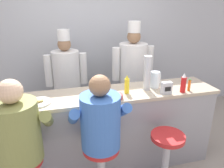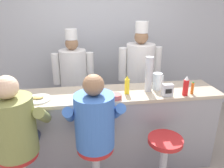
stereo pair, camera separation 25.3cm
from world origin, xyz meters
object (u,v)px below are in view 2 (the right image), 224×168
mustard_bottle_yellow (127,85)px  napkin_dispenser_chrome (167,90)px  cup_stack_steel (149,74)px  cook_in_whites_far (140,73)px  breakfast_plate (38,99)px  hot_sauce_bottle_orange (192,88)px  diner_seated_olive (15,130)px  ketchup_bottle_red (186,86)px  empty_stool_round (164,156)px  cook_in_whites_near (74,77)px  cereal_bowl (116,96)px  water_pitcher_clear (157,81)px  diner_seated_blue (95,125)px

mustard_bottle_yellow → napkin_dispenser_chrome: 0.46m
mustard_bottle_yellow → cup_stack_steel: size_ratio=0.53×
cook_in_whites_far → breakfast_plate: bearing=-145.5°
hot_sauce_bottle_orange → diner_seated_olive: diner_seated_olive is taller
ketchup_bottle_red → cup_stack_steel: size_ratio=0.56×
empty_stool_round → cook_in_whites_near: cook_in_whites_near is taller
cereal_bowl → ketchup_bottle_red: bearing=-1.4°
water_pitcher_clear → diner_seated_blue: size_ratio=0.14×
hot_sauce_bottle_orange → diner_seated_olive: 1.95m
cereal_bowl → empty_stool_round: (0.48, -0.35, -0.60)m
water_pitcher_clear → diner_seated_olive: bearing=-161.6°
hot_sauce_bottle_orange → cook_in_whites_far: 1.13m
cook_in_whites_near → diner_seated_olive: bearing=-109.0°
napkin_dispenser_chrome → diner_seated_blue: bearing=-160.8°
diner_seated_blue → napkin_dispenser_chrome: bearing=19.2°
napkin_dispenser_chrome → cereal_bowl: bearing=178.4°
empty_stool_round → cook_in_whites_far: 1.52m
mustard_bottle_yellow → napkin_dispenser_chrome: bearing=-17.3°
hot_sauce_bottle_orange → napkin_dispenser_chrome: size_ratio=1.00×
water_pitcher_clear → breakfast_plate: bearing=-175.6°
cook_in_whites_far → cereal_bowl: bearing=-118.1°
cereal_bowl → diner_seated_blue: bearing=-130.1°
ketchup_bottle_red → cook_in_whites_near: size_ratio=0.14×
mustard_bottle_yellow → cereal_bowl: size_ratio=1.70×
napkin_dispenser_chrome → cook_in_whites_far: cook_in_whites_far is taller
cook_in_whites_far → hot_sauce_bottle_orange: bearing=-72.8°
cup_stack_steel → diner_seated_blue: size_ratio=0.29×
ketchup_bottle_red → diner_seated_olive: diner_seated_olive is taller
cereal_bowl → diner_seated_blue: diner_seated_blue is taller
diner_seated_olive → cook_in_whites_near: size_ratio=0.88×
water_pitcher_clear → cook_in_whites_near: bearing=136.1°
ketchup_bottle_red → breakfast_plate: 1.67m
ketchup_bottle_red → water_pitcher_clear: (-0.26, 0.23, -0.01)m
water_pitcher_clear → hot_sauce_bottle_orange: bearing=-29.8°
diner_seated_olive → diner_seated_blue: (0.74, -0.00, -0.01)m
breakfast_plate → cook_in_whites_near: size_ratio=0.16×
cereal_bowl → diner_seated_blue: (-0.27, -0.32, -0.15)m
breakfast_plate → cook_in_whites_near: cook_in_whites_near is taller
napkin_dispenser_chrome → empty_stool_round: (-0.12, -0.33, -0.64)m
cereal_bowl → cook_in_whites_far: (0.57, 1.08, -0.09)m
mustard_bottle_yellow → cook_in_whites_far: bearing=66.1°
diner_seated_blue → cook_in_whites_far: (0.84, 1.39, 0.06)m
cup_stack_steel → cereal_bowl: bearing=-158.3°
mustard_bottle_yellow → diner_seated_blue: 0.65m
ketchup_bottle_red → cook_in_whites_far: bearing=102.1°
mustard_bottle_yellow → cook_in_whites_near: cook_in_whites_near is taller
water_pitcher_clear → empty_stool_round: water_pitcher_clear is taller
hot_sauce_bottle_orange → cook_in_whites_near: cook_in_whites_near is taller
hot_sauce_bottle_orange → napkin_dispenser_chrome: bearing=-176.5°
hot_sauce_bottle_orange → ketchup_bottle_red: bearing=-166.8°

